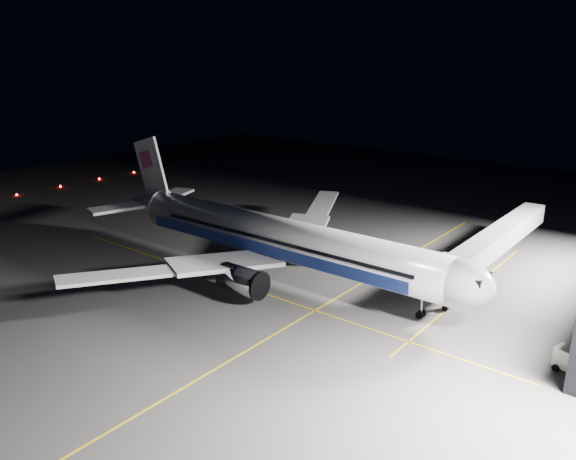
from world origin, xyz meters
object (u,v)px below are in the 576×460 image
Objects in this scene: jet_bridge at (493,242)px; safety_cone_c at (309,263)px; safety_cone_b at (326,265)px; baggage_tug at (341,248)px; safety_cone_a at (283,242)px; airliner at (275,238)px.

jet_bridge reaches higher than safety_cone_c.
baggage_tug is at bearing 105.29° from safety_cone_b.
safety_cone_a is at bearing 150.55° from safety_cone_c.
baggage_tug is at bearing -166.08° from jet_bridge.
airliner reaches higher than safety_cone_b.
airliner is at bearing -121.66° from safety_cone_b.
airliner is 1.79× the size of jet_bridge.
baggage_tug is (2.25, 12.89, -4.47)m from airliner.
jet_bridge is (23.08, 18.06, -0.58)m from airliner.
safety_cone_c is at bearing -29.45° from safety_cone_a.
jet_bridge is 57.80× the size of safety_cone_c.
safety_cone_a is 0.96× the size of safety_cone_c.
safety_cone_c is at bearing -149.51° from jet_bridge.
jet_bridge is at bearing -4.93° from baggage_tug.
safety_cone_b is (4.00, 6.48, -4.84)m from airliner.
baggage_tug is 6.65m from safety_cone_b.
safety_cone_c is (-2.26, -0.99, -0.02)m from safety_cone_b.
jet_bridge is at bearing 30.49° from safety_cone_c.
safety_cone_c is (8.67, -4.89, 0.01)m from safety_cone_a.
jet_bridge is 25.13m from safety_cone_c.
safety_cone_a is at bearing 176.44° from baggage_tug.
jet_bridge is 31.26m from safety_cone_a.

